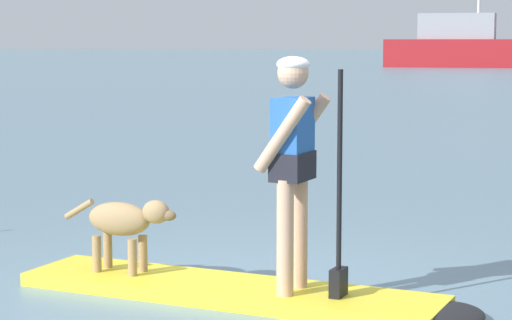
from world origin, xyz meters
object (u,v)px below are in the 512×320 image
object	(u,v)px
person_paddler	(295,157)
dog	(125,222)
paddleboard	(256,294)
moored_boat_starboard	(466,47)

from	to	relation	value
person_paddler	dog	bearing A→B (deg)	167.19
paddleboard	moored_boat_starboard	size ratio (longest dim) A/B	0.30
moored_boat_starboard	dog	bearing A→B (deg)	-92.25
person_paddler	moored_boat_starboard	distance (m)	64.77
paddleboard	person_paddler	world-z (taller)	person_paddler
person_paddler	dog	xyz separation A→B (m)	(-1.37, 0.31, -0.57)
paddleboard	person_paddler	bearing A→B (deg)	-12.81
person_paddler	moored_boat_starboard	size ratio (longest dim) A/B	0.14
paddleboard	moored_boat_starboard	bearing A→B (deg)	88.72
person_paddler	dog	distance (m)	1.52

